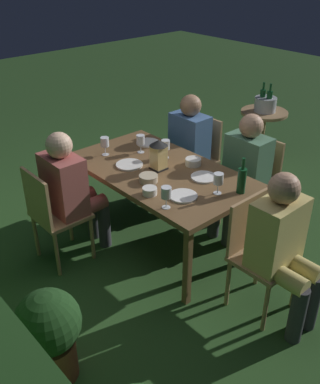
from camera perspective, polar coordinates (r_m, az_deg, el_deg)
ground_plane at (r=4.10m, az=0.00°, el=-6.22°), size 16.00×16.00×0.00m
dining_table at (r=3.75m, az=0.00°, el=2.17°), size 1.62×0.92×0.73m
chair_head_near at (r=3.26m, az=12.61°, el=-7.30°), size 0.40×0.42×0.87m
person_in_mustard at (r=3.09m, az=15.81°, el=-6.58°), size 0.48×0.38×1.15m
chair_side_left_b at (r=4.60m, az=4.94°, el=4.89°), size 0.42×0.40×0.87m
person_in_blue at (r=4.41m, az=3.25°, el=5.99°), size 0.38×0.47×1.15m
chair_side_left_a at (r=4.19m, az=12.13°, el=1.68°), size 0.42×0.40×0.87m
person_in_green at (r=3.98m, az=10.64°, el=2.75°), size 0.38×0.47×1.15m
chair_side_right_b at (r=3.69m, az=-13.80°, el=-2.61°), size 0.42×0.40×0.87m
person_in_rust at (r=3.70m, az=-11.46°, el=0.44°), size 0.38×0.47×1.15m
lantern_centerpiece at (r=3.67m, az=-0.21°, el=5.08°), size 0.15×0.15×0.27m
green_bottle_on_table at (r=3.39m, az=10.59°, el=1.58°), size 0.07×0.07×0.29m
wine_glass_a at (r=3.89m, az=0.72°, el=6.06°), size 0.08×0.08×0.17m
wine_glass_b at (r=4.00m, az=-2.55°, el=6.71°), size 0.08×0.08×0.17m
wine_glass_c at (r=3.98m, az=-7.21°, el=6.37°), size 0.08×0.08×0.17m
wine_glass_d at (r=3.34m, az=7.61°, el=1.59°), size 0.08×0.08×0.17m
wine_glass_e at (r=3.13m, az=0.82°, el=-0.20°), size 0.08×0.08×0.17m
plate_a at (r=3.80m, az=-4.01°, el=3.57°), size 0.23×0.23×0.01m
plate_b at (r=3.32m, az=3.03°, el=-0.51°), size 0.22×0.22×0.01m
plate_c at (r=4.23m, az=-1.60°, el=6.44°), size 0.22×0.22×0.01m
plate_d at (r=3.60m, az=5.73°, el=1.94°), size 0.22×0.22×0.01m
bowl_olives at (r=3.80m, az=4.34°, el=3.97°), size 0.14×0.14×0.06m
bowl_bread at (r=3.34m, az=-1.35°, el=0.16°), size 0.11×0.11×0.06m
bowl_salad at (r=3.52m, az=-1.52°, el=1.82°), size 0.15×0.15×0.06m
side_table at (r=5.59m, az=13.19°, el=8.14°), size 0.56×0.56×0.64m
ice_bucket at (r=5.48m, az=13.56°, el=11.19°), size 0.26×0.26×0.34m
potted_plant_corner at (r=2.83m, az=-14.20°, el=-17.27°), size 0.40×0.40×0.66m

